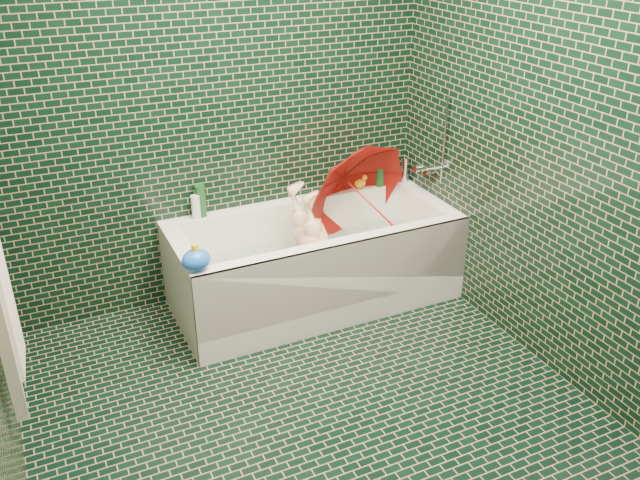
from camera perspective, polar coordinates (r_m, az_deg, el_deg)
name	(u,v)px	position (r m, az deg, el deg)	size (l,w,h in m)	color
floor	(319,421)	(3.37, -0.09, -15.00)	(2.80, 2.80, 0.00)	black
wall_back	(214,96)	(3.96, -8.95, 11.86)	(2.80, 2.80, 0.00)	black
wall_front	(576,381)	(1.70, 20.75, -11.03)	(2.80, 2.80, 0.00)	black
wall_right	(568,136)	(3.43, 20.16, 8.26)	(2.80, 2.80, 0.00)	black
bathtub	(315,271)	(4.15, -0.38, -2.59)	(1.70, 0.75, 0.55)	white
bath_mat	(314,277)	(4.19, -0.48, -3.15)	(1.35, 0.47, 0.01)	green
water	(314,257)	(4.12, -0.49, -1.41)	(1.48, 0.53, 0.00)	silver
faucet	(433,164)	(4.30, 9.50, 6.32)	(0.18, 0.19, 0.55)	silver
child	(319,258)	(4.09, -0.08, -1.51)	(0.34, 0.23, 0.94)	#DEAE8A
umbrella	(369,202)	(4.22, 4.13, 3.19)	(0.68, 0.68, 0.60)	red
soap_bottle_a	(392,181)	(4.60, 6.10, 4.96)	(0.11, 0.11, 0.28)	white
soap_bottle_b	(401,182)	(4.59, 6.87, 4.86)	(0.09, 0.10, 0.21)	#4B1E71
soap_bottle_c	(386,183)	(4.56, 5.62, 4.77)	(0.15, 0.15, 0.19)	#14461C
bottle_right_tall	(380,170)	(4.47, 5.08, 5.90)	(0.06, 0.06, 0.22)	#14461C
bottle_right_pump	(405,170)	(4.57, 7.13, 5.90)	(0.05, 0.05, 0.17)	silver
bottle_left_tall	(201,201)	(4.08, -10.01, 3.25)	(0.06, 0.06, 0.20)	#14461C
bottle_left_short	(196,207)	(4.06, -10.42, 2.74)	(0.05, 0.05, 0.15)	white
rubber_duck	(361,182)	(4.46, 3.45, 4.89)	(0.10, 0.07, 0.09)	yellow
bath_toy	(196,260)	(3.49, -10.38, -1.63)	(0.17, 0.15, 0.15)	blue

